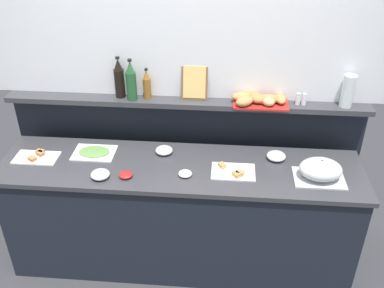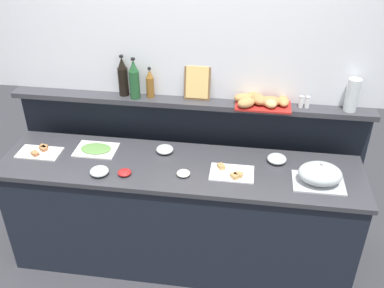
# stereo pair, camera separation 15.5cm
# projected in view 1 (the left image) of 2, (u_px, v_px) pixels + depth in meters

# --- Properties ---
(ground_plane) EXTENTS (12.00, 12.00, 0.00)m
(ground_plane) POSITION_uv_depth(u_px,v_px,m) (188.00, 210.00, 4.07)
(ground_plane) COLOR #38383D
(buffet_counter) EXTENTS (2.58, 0.62, 0.91)m
(buffet_counter) POSITION_uv_depth(u_px,v_px,m) (181.00, 215.00, 3.32)
(buffet_counter) COLOR black
(buffet_counter) RESTS_ON ground_plane
(back_ledge_unit) EXTENTS (2.74, 0.22, 1.23)m
(back_ledge_unit) POSITION_uv_depth(u_px,v_px,m) (187.00, 159.00, 3.63)
(back_ledge_unit) COLOR black
(back_ledge_unit) RESTS_ON ground_plane
(upper_wall_panel) EXTENTS (3.34, 0.08, 1.37)m
(upper_wall_panel) POSITION_uv_depth(u_px,v_px,m) (186.00, 3.00, 2.98)
(upper_wall_panel) COLOR white
(upper_wall_panel) RESTS_ON back_ledge_unit
(sandwich_platter_front) EXTENTS (0.31, 0.18, 0.04)m
(sandwich_platter_front) POSITION_uv_depth(u_px,v_px,m) (37.00, 157.00, 3.16)
(sandwich_platter_front) COLOR white
(sandwich_platter_front) RESTS_ON buffet_counter
(sandwich_platter_rear) EXTENTS (0.30, 0.20, 0.04)m
(sandwich_platter_rear) POSITION_uv_depth(u_px,v_px,m) (233.00, 172.00, 3.01)
(sandwich_platter_rear) COLOR white
(sandwich_platter_rear) RESTS_ON buffet_counter
(cold_cuts_platter) EXTENTS (0.31, 0.22, 0.02)m
(cold_cuts_platter) POSITION_uv_depth(u_px,v_px,m) (94.00, 152.00, 3.21)
(cold_cuts_platter) COLOR white
(cold_cuts_platter) RESTS_ON buffet_counter
(serving_cloche) EXTENTS (0.34, 0.24, 0.17)m
(serving_cloche) POSITION_uv_depth(u_px,v_px,m) (320.00, 170.00, 2.91)
(serving_cloche) COLOR #B7BABF
(serving_cloche) RESTS_ON buffet_counter
(glass_bowl_large) EXTENTS (0.13, 0.13, 0.05)m
(glass_bowl_large) POSITION_uv_depth(u_px,v_px,m) (164.00, 151.00, 3.21)
(glass_bowl_large) COLOR silver
(glass_bowl_large) RESTS_ON buffet_counter
(glass_bowl_medium) EXTENTS (0.13, 0.13, 0.05)m
(glass_bowl_medium) POSITION_uv_depth(u_px,v_px,m) (100.00, 175.00, 2.95)
(glass_bowl_medium) COLOR silver
(glass_bowl_medium) RESTS_ON buffet_counter
(glass_bowl_small) EXTENTS (0.14, 0.14, 0.05)m
(glass_bowl_small) POSITION_uv_depth(u_px,v_px,m) (276.00, 156.00, 3.14)
(glass_bowl_small) COLOR silver
(glass_bowl_small) RESTS_ON buffet_counter
(condiment_bowl_cream) EXTENTS (0.09, 0.09, 0.03)m
(condiment_bowl_cream) POSITION_uv_depth(u_px,v_px,m) (126.00, 175.00, 2.96)
(condiment_bowl_cream) COLOR red
(condiment_bowl_cream) RESTS_ON buffet_counter
(condiment_bowl_dark) EXTENTS (0.09, 0.09, 0.03)m
(condiment_bowl_dark) POSITION_uv_depth(u_px,v_px,m) (185.00, 174.00, 2.97)
(condiment_bowl_dark) COLOR silver
(condiment_bowl_dark) RESTS_ON buffet_counter
(wine_bottle_dark) EXTENTS (0.08, 0.08, 0.32)m
(wine_bottle_dark) POSITION_uv_depth(u_px,v_px,m) (119.00, 79.00, 3.24)
(wine_bottle_dark) COLOR black
(wine_bottle_dark) RESTS_ON back_ledge_unit
(wine_bottle_green) EXTENTS (0.08, 0.08, 0.32)m
(wine_bottle_green) POSITION_uv_depth(u_px,v_px,m) (131.00, 82.00, 3.20)
(wine_bottle_green) COLOR #23562D
(wine_bottle_green) RESTS_ON back_ledge_unit
(vinegar_bottle_amber) EXTENTS (0.06, 0.06, 0.24)m
(vinegar_bottle_amber) POSITION_uv_depth(u_px,v_px,m) (147.00, 85.00, 3.24)
(vinegar_bottle_amber) COLOR #8E5B23
(vinegar_bottle_amber) RESTS_ON back_ledge_unit
(salt_shaker) EXTENTS (0.03, 0.03, 0.09)m
(salt_shaker) POSITION_uv_depth(u_px,v_px,m) (298.00, 99.00, 3.18)
(salt_shaker) COLOR white
(salt_shaker) RESTS_ON back_ledge_unit
(pepper_shaker) EXTENTS (0.03, 0.03, 0.09)m
(pepper_shaker) POSITION_uv_depth(u_px,v_px,m) (304.00, 99.00, 3.18)
(pepper_shaker) COLOR white
(pepper_shaker) RESTS_ON back_ledge_unit
(bread_basket) EXTENTS (0.42, 0.29, 0.08)m
(bread_basket) POSITION_uv_depth(u_px,v_px,m) (259.00, 99.00, 3.19)
(bread_basket) COLOR #B2231E
(bread_basket) RESTS_ON back_ledge_unit
(framed_picture) EXTENTS (0.20, 0.07, 0.26)m
(framed_picture) POSITION_uv_depth(u_px,v_px,m) (194.00, 82.00, 3.22)
(framed_picture) COLOR brown
(framed_picture) RESTS_ON back_ledge_unit
(water_carafe) EXTENTS (0.09, 0.09, 0.24)m
(water_carafe) POSITION_uv_depth(u_px,v_px,m) (348.00, 91.00, 3.11)
(water_carafe) COLOR silver
(water_carafe) RESTS_ON back_ledge_unit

